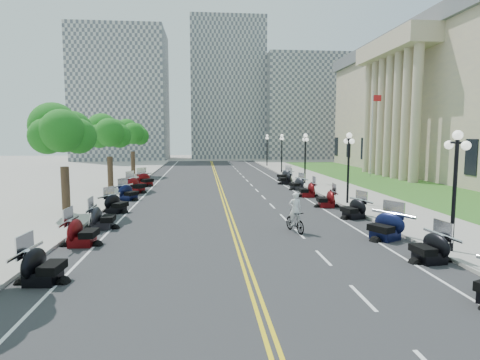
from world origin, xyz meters
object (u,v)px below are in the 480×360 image
object	(u,v)px
motorcycle_n_3	(430,246)
cyclist_rider	(295,194)
flagpole	(372,135)
bicycle	(295,222)

from	to	relation	value
motorcycle_n_3	cyclist_rider	bearing A→B (deg)	-148.32
flagpole	cyclist_rider	xyz separation A→B (m)	(-14.97, -25.71, -3.03)
flagpole	cyclist_rider	distance (m)	29.91
motorcycle_n_3	bicycle	world-z (taller)	motorcycle_n_3
flagpole	cyclist_rider	size ratio (longest dim) A/B	5.85
motorcycle_n_3	cyclist_rider	distance (m)	6.76
motorcycle_n_3	bicycle	bearing A→B (deg)	-148.32
flagpole	motorcycle_n_3	distance (m)	33.08
bicycle	motorcycle_n_3	bearing A→B (deg)	-66.94
flagpole	bicycle	size ratio (longest dim) A/B	5.37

